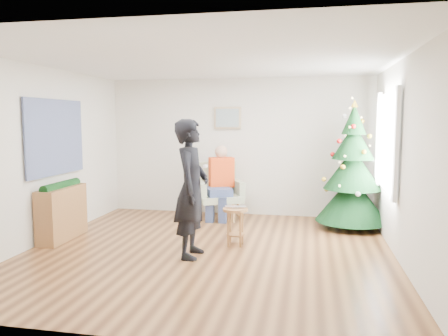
% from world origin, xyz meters
% --- Properties ---
extents(floor, '(5.00, 5.00, 0.00)m').
position_xyz_m(floor, '(0.00, 0.00, 0.00)').
color(floor, brown).
rests_on(floor, ground).
extents(ceiling, '(5.00, 5.00, 0.00)m').
position_xyz_m(ceiling, '(0.00, 0.00, 2.60)').
color(ceiling, white).
rests_on(ceiling, wall_back).
extents(wall_back, '(5.00, 0.00, 5.00)m').
position_xyz_m(wall_back, '(0.00, 2.50, 1.30)').
color(wall_back, silver).
rests_on(wall_back, floor).
extents(wall_front, '(5.00, 0.00, 5.00)m').
position_xyz_m(wall_front, '(0.00, -2.50, 1.30)').
color(wall_front, silver).
rests_on(wall_front, floor).
extents(wall_left, '(0.00, 5.00, 5.00)m').
position_xyz_m(wall_left, '(-2.50, 0.00, 1.30)').
color(wall_left, silver).
rests_on(wall_left, floor).
extents(wall_right, '(0.00, 5.00, 5.00)m').
position_xyz_m(wall_right, '(2.50, 0.00, 1.30)').
color(wall_right, silver).
rests_on(wall_right, floor).
extents(window_panel, '(0.04, 1.30, 1.40)m').
position_xyz_m(window_panel, '(2.47, 1.00, 1.50)').
color(window_panel, white).
rests_on(window_panel, wall_right).
extents(curtains, '(0.05, 1.75, 1.50)m').
position_xyz_m(curtains, '(2.44, 1.00, 1.50)').
color(curtains, white).
rests_on(curtains, wall_right).
extents(christmas_tree, '(1.19, 1.19, 2.15)m').
position_xyz_m(christmas_tree, '(2.06, 1.77, 0.97)').
color(christmas_tree, '#3F2816').
rests_on(christmas_tree, floor).
extents(stool, '(0.36, 0.36, 0.54)m').
position_xyz_m(stool, '(0.31, 0.37, 0.28)').
color(stool, brown).
rests_on(stool, floor).
extents(laptop, '(0.32, 0.24, 0.02)m').
position_xyz_m(laptop, '(0.31, 0.37, 0.56)').
color(laptop, silver).
rests_on(laptop, stool).
extents(armchair, '(0.99, 0.97, 1.03)m').
position_xyz_m(armchair, '(-0.28, 2.06, 0.38)').
color(armchair, '#9AA786').
rests_on(armchair, floor).
extents(seated_person, '(0.57, 0.73, 1.34)m').
position_xyz_m(seated_person, '(-0.25, 2.01, 0.69)').
color(seated_person, navy).
rests_on(seated_person, armchair).
extents(standing_man, '(0.45, 0.67, 1.83)m').
position_xyz_m(standing_man, '(-0.17, -0.25, 0.91)').
color(standing_man, black).
rests_on(standing_man, floor).
extents(game_controller, '(0.04, 0.13, 0.04)m').
position_xyz_m(game_controller, '(0.03, -0.28, 1.22)').
color(game_controller, white).
rests_on(game_controller, standing_man).
extents(console, '(0.32, 1.01, 0.80)m').
position_xyz_m(console, '(-2.33, 0.18, 0.40)').
color(console, brown).
rests_on(console, floor).
extents(garland, '(0.14, 0.90, 0.14)m').
position_xyz_m(garland, '(-2.33, 0.18, 0.82)').
color(garland, black).
rests_on(garland, console).
extents(tapestry, '(0.03, 1.50, 1.15)m').
position_xyz_m(tapestry, '(-2.46, 0.30, 1.55)').
color(tapestry, black).
rests_on(tapestry, wall_left).
extents(framed_picture, '(0.52, 0.05, 0.42)m').
position_xyz_m(framed_picture, '(-0.20, 2.46, 1.85)').
color(framed_picture, tan).
rests_on(framed_picture, wall_back).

